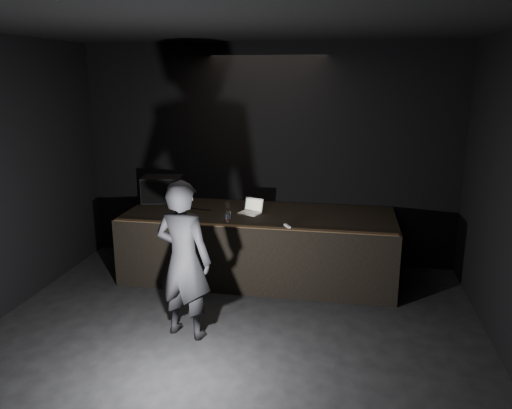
{
  "coord_description": "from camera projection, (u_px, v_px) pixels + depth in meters",
  "views": [
    {
      "loc": [
        1.24,
        -4.34,
        3.02
      ],
      "look_at": [
        0.03,
        2.3,
        1.25
      ],
      "focal_mm": 35.0,
      "sensor_mm": 36.0,
      "label": 1
    }
  ],
  "objects": [
    {
      "name": "person",
      "position": [
        184.0,
        260.0,
        5.75
      ],
      "size": [
        0.77,
        0.6,
        1.89
      ],
      "primitive_type": "imported",
      "rotation": [
        0.0,
        0.0,
        2.91
      ],
      "color": "black",
      "rests_on": "ground"
    },
    {
      "name": "stage_riser",
      "position": [
        259.0,
        245.0,
        7.58
      ],
      "size": [
        4.0,
        1.5,
        1.0
      ],
      "primitive_type": "cube",
      "color": "black",
      "rests_on": "ground"
    },
    {
      "name": "cable",
      "position": [
        187.0,
        207.0,
        7.75
      ],
      "size": [
        0.82,
        0.2,
        0.02
      ],
      "primitive_type": "cylinder",
      "rotation": [
        0.0,
        1.57,
        -0.22
      ],
      "color": "black",
      "rests_on": "stage_riser"
    },
    {
      "name": "plastic_cup",
      "position": [
        227.0,
        205.0,
        7.7
      ],
      "size": [
        0.08,
        0.08,
        0.1
      ],
      "primitive_type": "cylinder",
      "color": "white",
      "rests_on": "stage_riser"
    },
    {
      "name": "riser_lip",
      "position": [
        250.0,
        227.0,
        6.77
      ],
      "size": [
        3.92,
        0.1,
        0.01
      ],
      "primitive_type": "cube",
      "color": "brown",
      "rests_on": "stage_riser"
    },
    {
      "name": "wii_remote",
      "position": [
        287.0,
        226.0,
        6.77
      ],
      "size": [
        0.11,
        0.16,
        0.03
      ],
      "primitive_type": "cube",
      "rotation": [
        0.0,
        0.0,
        0.5
      ],
      "color": "white",
      "rests_on": "stage_riser"
    },
    {
      "name": "laptop",
      "position": [
        251.0,
        209.0,
        7.47
      ],
      "size": [
        0.38,
        0.36,
        0.21
      ],
      "rotation": [
        0.0,
        0.0,
        -0.35
      ],
      "color": "white",
      "rests_on": "stage_riser"
    },
    {
      "name": "stage_monitor",
      "position": [
        162.0,
        189.0,
        8.08
      ],
      "size": [
        0.69,
        0.56,
        0.42
      ],
      "rotation": [
        0.0,
        0.0,
        0.18
      ],
      "color": "black",
      "rests_on": "stage_riser"
    },
    {
      "name": "room_walls",
      "position": [
        208.0,
        186.0,
        4.59
      ],
      "size": [
        6.1,
        7.1,
        3.52
      ],
      "color": "black",
      "rests_on": "ground"
    },
    {
      "name": "beer_can",
      "position": [
        228.0,
        217.0,
        6.98
      ],
      "size": [
        0.07,
        0.07,
        0.16
      ],
      "color": "silver",
      "rests_on": "stage_riser"
    },
    {
      "name": "ground",
      "position": [
        213.0,
        378.0,
        5.11
      ],
      "size": [
        7.0,
        7.0,
        0.0
      ],
      "primitive_type": "plane",
      "color": "black",
      "rests_on": "ground"
    }
  ]
}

